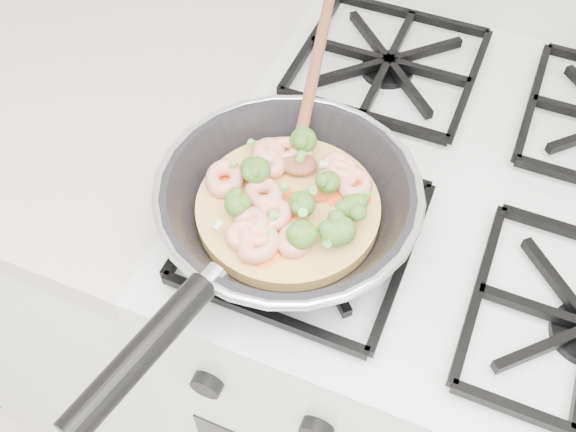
% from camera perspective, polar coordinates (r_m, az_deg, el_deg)
% --- Properties ---
extents(stove, '(0.60, 0.60, 0.92)m').
position_cam_1_polar(stove, '(1.16, 10.80, -11.27)').
color(stove, white).
rests_on(stove, ground).
extents(counter_left, '(1.00, 0.60, 0.90)m').
position_cam_1_polar(counter_left, '(1.42, -21.70, 0.60)').
color(counter_left, white).
rests_on(counter_left, ground).
extents(skillet, '(0.28, 0.59, 0.08)m').
position_cam_1_polar(skillet, '(0.68, -0.17, 1.11)').
color(skillet, black).
rests_on(skillet, stove).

